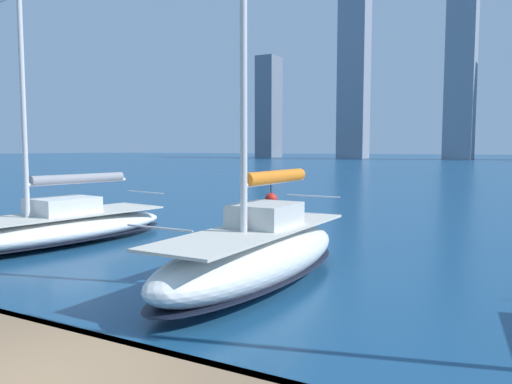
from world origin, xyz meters
name	(u,v)px	position (x,y,z in m)	size (l,w,h in m)	color
dock_pier	(46,382)	(0.00, -0.10, 0.54)	(28.00, 2.80, 0.60)	#896B4C
sailboat_orange	(257,252)	(0.82, -6.63, 0.77)	(2.35, 7.55, 11.38)	white
sailboat_grey	(49,227)	(9.30, -7.61, 0.61)	(4.26, 9.58, 12.64)	white
channel_buoy	(271,199)	(8.12, -21.65, 0.36)	(0.70, 0.70, 1.40)	red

